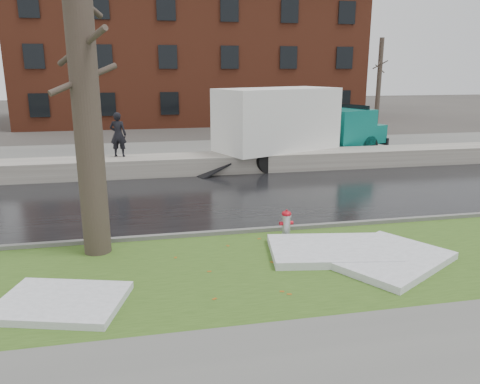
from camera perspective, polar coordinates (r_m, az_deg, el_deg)
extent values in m
plane|color=#47423D|center=(11.39, -0.27, -6.96)|extent=(120.00, 120.00, 0.00)
cube|color=#2F4D19|center=(10.25, 1.12, -9.39)|extent=(60.00, 4.50, 0.04)
cube|color=slate|center=(7.12, 8.24, -21.48)|extent=(60.00, 3.00, 0.05)
cube|color=black|center=(15.59, -3.51, -0.87)|extent=(60.00, 7.00, 0.03)
cube|color=slate|center=(23.84, -6.43, 4.56)|extent=(60.00, 9.00, 0.03)
cube|color=slate|center=(12.28, -1.19, -4.95)|extent=(60.00, 0.15, 0.14)
cube|color=#ABA79C|center=(19.56, -5.28, 3.42)|extent=(60.00, 1.60, 0.75)
cube|color=brown|center=(40.58, -6.04, 15.85)|extent=(26.00, 12.00, 10.00)
cylinder|color=brown|center=(36.59, -18.18, 12.59)|extent=(0.36, 0.36, 6.50)
cylinder|color=brown|center=(36.58, -18.31, 14.07)|extent=(0.84, 1.62, 0.73)
cylinder|color=brown|center=(36.59, -18.42, 15.48)|extent=(1.08, 1.26, 0.66)
cylinder|color=brown|center=(36.59, -18.23, 13.14)|extent=(1.40, 0.61, 0.63)
cylinder|color=brown|center=(38.84, 16.58, 12.80)|extent=(0.36, 0.36, 6.50)
cylinder|color=brown|center=(38.83, 16.69, 14.20)|extent=(0.84, 1.62, 0.73)
cylinder|color=brown|center=(38.84, 16.79, 15.52)|extent=(1.08, 1.26, 0.66)
cylinder|color=brown|center=(38.83, 16.62, 13.31)|extent=(1.40, 0.61, 0.63)
cylinder|color=#A4A8AC|center=(11.98, 5.65, -4.09)|extent=(0.21, 0.21, 0.63)
ellipsoid|color=#AB0D1A|center=(11.88, 5.69, -2.64)|extent=(0.25, 0.25, 0.15)
cylinder|color=#AB0D1A|center=(11.86, 5.70, -2.27)|extent=(0.05, 0.05, 0.05)
cylinder|color=#AB0D1A|center=(11.92, 5.06, -3.85)|extent=(0.09, 0.10, 0.10)
cylinder|color=#AB0D1A|center=(12.00, 6.25, -3.75)|extent=(0.09, 0.10, 0.10)
cylinder|color=#A4A8AC|center=(12.08, 5.46, -3.61)|extent=(0.13, 0.09, 0.13)
cylinder|color=brown|center=(10.86, -18.44, 12.36)|extent=(0.74, 0.74, 7.72)
cylinder|color=brown|center=(10.86, -18.79, 16.42)|extent=(1.27, 1.59, 0.80)
cylinder|color=brown|center=(10.86, -18.49, 12.94)|extent=(1.42, 0.97, 0.69)
cube|color=black|center=(21.81, 7.12, 5.26)|extent=(7.67, 3.92, 0.22)
cube|color=white|center=(20.80, 4.55, 8.84)|extent=(5.86, 4.31, 2.66)
cube|color=#0C6D62|center=(23.62, 12.40, 7.81)|extent=(3.00, 3.05, 1.68)
cube|color=#0C6D62|center=(24.71, 14.66, 7.05)|extent=(1.92, 2.46, 0.89)
cube|color=black|center=(24.06, 13.63, 9.29)|extent=(0.83, 1.85, 0.89)
cube|color=black|center=(19.24, -3.19, 3.10)|extent=(2.01, 1.74, 0.66)
cylinder|color=black|center=(23.60, 15.34, 5.33)|extent=(1.12, 0.69, 1.09)
cylinder|color=black|center=(24.98, 11.74, 6.05)|extent=(1.12, 0.69, 1.09)
cylinder|color=black|center=(20.42, 6.92, 4.33)|extent=(1.12, 0.69, 1.09)
cylinder|color=black|center=(22.00, 3.39, 5.17)|extent=(1.12, 0.69, 1.09)
cylinder|color=black|center=(19.44, 3.39, 3.88)|extent=(1.12, 0.69, 1.09)
cylinder|color=black|center=(21.09, -0.04, 4.77)|extent=(1.12, 0.69, 1.09)
imported|color=black|center=(19.59, -14.64, 6.79)|extent=(0.73, 0.56, 1.80)
cube|color=white|center=(11.05, 17.63, -7.72)|extent=(3.26, 3.06, 0.16)
cube|color=white|center=(9.33, -20.96, -12.42)|extent=(2.56, 2.14, 0.14)
cube|color=white|center=(11.17, 11.04, -6.97)|extent=(3.05, 2.21, 0.18)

